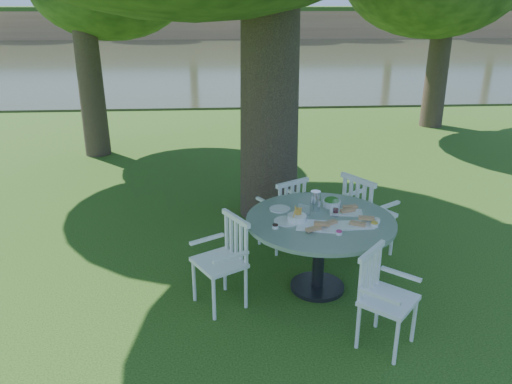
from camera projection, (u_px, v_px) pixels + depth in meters
ground at (257, 269)px, 5.60m from camera, size 140.00×140.00×0.00m
table at (320, 232)px, 4.99m from camera, size 1.48×1.48×0.79m
chair_ne at (363, 210)px, 5.71m from camera, size 0.66×0.67×0.99m
chair_nw at (286, 208)px, 5.88m from camera, size 0.61×0.59×0.90m
chair_sw at (227, 254)px, 4.81m from camera, size 0.59×0.61×0.90m
chair_se at (380, 291)px, 4.23m from camera, size 0.60×0.60×0.87m
tableware at (318, 213)px, 4.98m from camera, size 1.07×0.81×0.21m
river at (227, 58)px, 27.05m from camera, size 100.00×28.00×0.12m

